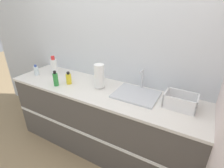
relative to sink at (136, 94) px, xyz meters
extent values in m
plane|color=#937A56|center=(-0.41, -0.38, -0.91)|extent=(12.00, 12.00, 0.00)
cube|color=silver|center=(-0.41, 0.26, 0.39)|extent=(4.77, 0.06, 2.60)
cube|color=#514C47|center=(-0.41, -0.07, -0.48)|extent=(2.37, 0.61, 0.86)
cube|color=white|center=(-0.41, -0.38, -0.48)|extent=(2.37, 0.01, 0.04)
cube|color=silver|center=(-0.41, -0.07, -0.03)|extent=(2.39, 0.64, 0.03)
cube|color=silver|center=(0.00, -0.01, -0.01)|extent=(0.47, 0.38, 0.02)
cylinder|color=silver|center=(0.00, 0.16, 0.11)|extent=(0.02, 0.02, 0.22)
cylinder|color=silver|center=(0.00, 0.11, 0.23)|extent=(0.02, 0.10, 0.02)
cylinder|color=#4C4C51|center=(-0.45, -0.04, -0.01)|extent=(0.09, 0.09, 0.01)
cylinder|color=white|center=(-0.45, -0.04, 0.13)|extent=(0.12, 0.12, 0.28)
cube|color=white|center=(0.46, -0.02, -0.01)|extent=(0.30, 0.20, 0.01)
cube|color=white|center=(0.46, -0.11, 0.06)|extent=(0.30, 0.01, 0.13)
cube|color=white|center=(0.46, 0.08, 0.06)|extent=(0.30, 0.01, 0.13)
cube|color=white|center=(0.31, -0.02, 0.06)|extent=(0.01, 0.20, 0.13)
cube|color=white|center=(0.60, -0.02, 0.06)|extent=(0.01, 0.20, 0.13)
cylinder|color=white|center=(-1.22, -0.01, 0.09)|extent=(0.09, 0.09, 0.22)
cylinder|color=red|center=(-1.22, -0.01, 0.22)|extent=(0.05, 0.05, 0.05)
cylinder|color=yellow|center=(-0.84, -0.14, 0.05)|extent=(0.07, 0.07, 0.13)
cylinder|color=black|center=(-0.84, -0.14, 0.12)|extent=(0.04, 0.04, 0.03)
cylinder|color=silver|center=(-1.42, -0.15, 0.04)|extent=(0.06, 0.06, 0.12)
cylinder|color=#334C9E|center=(-1.42, -0.15, 0.12)|extent=(0.03, 0.03, 0.03)
cylinder|color=#2D8C3D|center=(-0.94, -0.25, 0.06)|extent=(0.06, 0.06, 0.15)
cylinder|color=black|center=(-0.94, -0.25, 0.15)|extent=(0.03, 0.03, 0.03)
camera|label=1|loc=(0.59, -1.59, 0.93)|focal=28.00mm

